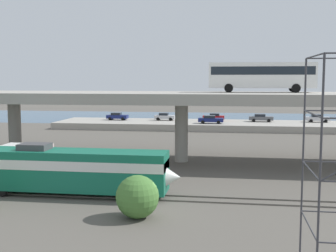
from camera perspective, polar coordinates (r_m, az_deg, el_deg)
The scene contains 16 objects.
ground_plane at distance 31.63m, azimuth -2.58°, elevation -11.26°, with size 260.00×260.00×0.00m, color #565149.
rail_strip_near at distance 34.69m, azimuth -1.53°, elevation -9.58°, with size 110.00×0.12×0.12m, color #59544C.
rail_strip_far at distance 36.08m, azimuth -1.13°, elevation -8.96°, with size 110.00×0.12×0.12m, color #59544C.
train_locomotive at distance 36.59m, azimuth -11.71°, elevation -5.45°, with size 17.49×3.04×4.18m.
highway_overpass at distance 50.02m, azimuth 1.77°, elevation 3.44°, with size 96.00×11.50×7.94m.
transit_bus_on_overpass at distance 51.90m, azimuth 12.05°, elevation 6.58°, with size 12.00×2.68×3.40m.
service_truck_west at distance 45.20m, azimuth -16.80°, elevation -4.11°, with size 6.80×2.46×3.04m.
pier_parking_lot at distance 85.28m, azimuth 4.49°, elevation 0.12°, with size 56.56×12.64×1.26m, color #9E998E.
parked_car_0 at distance 89.04m, azimuth 18.84°, elevation 0.97°, with size 4.34×1.85×1.50m.
parked_car_1 at distance 87.47m, azimuth 5.96°, elevation 1.17°, with size 4.24×1.85×1.50m.
parked_car_2 at distance 88.14m, azimuth -0.44°, elevation 1.24°, with size 4.09×1.85×1.50m.
parked_car_3 at distance 87.10m, azimuth 11.95°, elevation 1.06°, with size 4.59×1.96×1.50m.
parked_car_4 at distance 89.50m, azimuth -6.62°, elevation 1.28°, with size 4.24×1.96×1.50m.
parked_car_5 at distance 82.12m, azimuth 5.56°, elevation 0.86°, with size 4.63×1.88×1.50m.
harbor_water at distance 108.20m, azimuth 5.34°, elevation 1.03°, with size 140.00×36.00×0.01m, color #2D5170.
shrub_right at distance 30.24m, azimuth -3.99°, elevation -9.16°, with size 2.96×2.96×2.96m, color #457533.
Camera 1 is at (5.81, -29.63, 9.40)m, focal length 46.93 mm.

